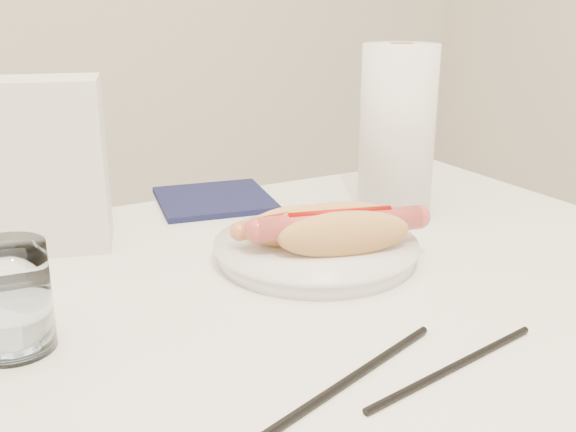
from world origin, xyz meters
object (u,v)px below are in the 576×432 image
plate (316,251)px  napkin_box (39,166)px  paper_towel_roll (397,130)px  water_glass (10,298)px  table (243,353)px  hotdog_right (340,230)px  hotdog_left (295,226)px

plate → napkin_box: bearing=144.6°
paper_towel_roll → water_glass: bearing=-163.3°
water_glass → paper_towel_roll: bearing=16.7°
table → water_glass: 0.25m
water_glass → napkin_box: (0.07, 0.26, 0.06)m
table → hotdog_right: hotdog_right is taller
napkin_box → paper_towel_roll: (0.49, -0.09, 0.01)m
hotdog_right → water_glass: water_glass is taller
table → hotdog_left: hotdog_left is taller
plate → water_glass: (-0.36, -0.06, 0.04)m
plate → hotdog_right: hotdog_right is taller
plate → water_glass: bearing=-171.0°
table → paper_towel_roll: 0.42m
hotdog_right → water_glass: bearing=-161.3°
plate → hotdog_left: (-0.02, 0.02, 0.03)m
table → napkin_box: 0.35m
plate → hotdog_right: bearing=-67.0°
table → napkin_box: bearing=119.0°
napkin_box → water_glass: bearing=-89.1°
hotdog_right → napkin_box: bearing=156.7°
plate → hotdog_left: size_ratio=1.59×
hotdog_left → napkin_box: size_ratio=0.71×
napkin_box → table: bearing=-44.7°
napkin_box → paper_towel_roll: paper_towel_roll is taller
table → plate: bearing=28.1°
hotdog_left → napkin_box: (-0.27, 0.18, 0.07)m
hotdog_left → hotdog_right: 0.06m
hotdog_right → napkin_box: 0.38m
hotdog_left → water_glass: size_ratio=1.49×
hotdog_right → water_glass: (-0.37, -0.02, 0.01)m
table → napkin_box: napkin_box is taller
plate → water_glass: water_glass is taller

